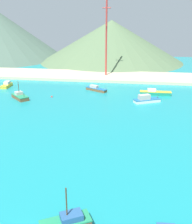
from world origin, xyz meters
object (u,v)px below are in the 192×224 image
at_px(fishing_boat_6, 20,96).
at_px(buoy_1, 52,97).
at_px(fishing_boat_3, 67,223).
at_px(fishing_boat_13, 146,99).
at_px(fishing_boat_4, 7,85).
at_px(radio_tower, 106,36).
at_px(fishing_boat_8, 96,89).
at_px(fishing_boat_11, 155,93).

bearing_deg(fishing_boat_6, buoy_1, 20.30).
height_order(fishing_boat_3, fishing_boat_13, fishing_boat_3).
relative_size(fishing_boat_4, radio_tower, 0.19).
height_order(fishing_boat_13, buoy_1, fishing_boat_13).
relative_size(fishing_boat_3, buoy_1, 11.07).
bearing_deg(fishing_boat_6, fishing_boat_3, -61.24).
relative_size(fishing_boat_8, fishing_boat_11, 0.78).
distance_m(fishing_boat_6, buoy_1, 10.78).
xyz_separation_m(fishing_boat_11, radio_tower, (-20.82, 26.38, 17.90)).
xyz_separation_m(buoy_1, radio_tower, (15.19, 34.60, 18.58)).
height_order(fishing_boat_4, buoy_1, fishing_boat_4).
xyz_separation_m(fishing_boat_3, radio_tower, (-5.45, 94.32, 17.77)).
distance_m(fishing_boat_6, fishing_boat_11, 47.62).
xyz_separation_m(fishing_boat_8, buoy_1, (-14.13, -10.43, -0.65)).
bearing_deg(fishing_boat_3, fishing_boat_13, 78.41).
bearing_deg(fishing_boat_8, fishing_boat_11, -5.77).
bearing_deg(buoy_1, fishing_boat_13, -2.28).
xyz_separation_m(fishing_boat_4, fishing_boat_6, (11.99, -14.87, 0.05)).
xyz_separation_m(fishing_boat_8, fishing_boat_11, (21.88, -2.21, 0.03)).
bearing_deg(buoy_1, fishing_boat_3, -70.94).
height_order(fishing_boat_4, fishing_boat_11, fishing_boat_11).
distance_m(fishing_boat_4, fishing_boat_13, 56.08).
height_order(buoy_1, radio_tower, radio_tower).
bearing_deg(fishing_boat_4, radio_tower, 32.20).
distance_m(fishing_boat_6, fishing_boat_13, 42.77).
bearing_deg(fishing_boat_8, radio_tower, 87.49).
relative_size(fishing_boat_6, fishing_boat_8, 0.91).
relative_size(fishing_boat_13, buoy_1, 14.21).
xyz_separation_m(fishing_boat_4, radio_tower, (37.26, 23.47, 17.88)).
bearing_deg(radio_tower, fishing_boat_4, -147.80).
distance_m(fishing_boat_3, fishing_boat_6, 63.86).
bearing_deg(fishing_boat_6, fishing_boat_8, 30.33).
height_order(fishing_boat_11, buoy_1, fishing_boat_11).
distance_m(fishing_boat_11, buoy_1, 36.94).
xyz_separation_m(fishing_boat_3, fishing_boat_6, (-30.72, 55.98, -0.05)).
bearing_deg(buoy_1, fishing_boat_6, -159.70).
bearing_deg(fishing_boat_8, fishing_boat_6, -149.67).
bearing_deg(radio_tower, buoy_1, -113.70).
xyz_separation_m(fishing_boat_6, fishing_boat_8, (24.22, 14.17, -0.10)).
bearing_deg(buoy_1, radio_tower, 66.30).
bearing_deg(fishing_boat_13, fishing_boat_6, -176.74).
xyz_separation_m(fishing_boat_4, fishing_boat_11, (58.09, -2.91, -0.02)).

